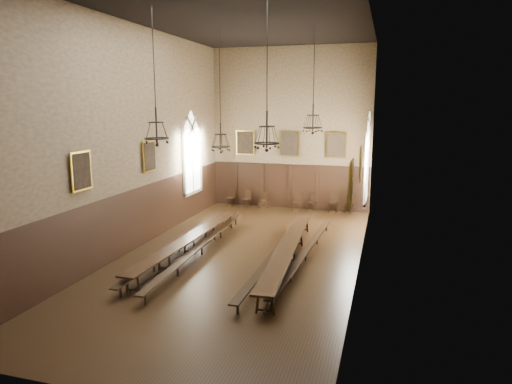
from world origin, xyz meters
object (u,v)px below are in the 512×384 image
at_px(chair_2, 264,203).
at_px(chandelier_front_left, 157,130).
at_px(chair_6, 333,207).
at_px(table_left, 190,245).
at_px(table_right, 288,253).
at_px(bench_left_outer, 179,245).
at_px(chair_4, 297,205).
at_px(chair_5, 312,206).
at_px(chandelier_back_left, 221,139).
at_px(bench_right_inner, 277,254).
at_px(chair_0, 231,201).
at_px(bench_left_inner, 202,248).
at_px(chair_7, 348,208).
at_px(chair_1, 246,202).
at_px(bench_right_outer, 306,254).
at_px(chandelier_back_right, 313,121).
at_px(chandelier_front_right, 267,133).

height_order(chair_2, chandelier_front_left, chandelier_front_left).
bearing_deg(chair_6, table_left, -113.47).
bearing_deg(table_right, bench_left_outer, 179.31).
bearing_deg(chair_4, table_right, -75.48).
distance_m(bench_left_outer, chair_5, 9.58).
bearing_deg(chandelier_front_left, chair_2, 85.28).
xyz_separation_m(table_left, table_right, (3.99, 0.06, 0.03)).
bearing_deg(chandelier_front_left, chandelier_back_left, 83.99).
bearing_deg(table_left, bench_right_inner, 2.13).
height_order(chair_0, chair_4, chair_4).
xyz_separation_m(bench_left_inner, chair_5, (2.93, 8.82, -0.00)).
bearing_deg(chair_7, table_left, -108.08).
bearing_deg(chair_4, chair_1, -174.97).
relative_size(table_right, chair_4, 9.63).
bearing_deg(chair_1, table_right, -50.32).
xyz_separation_m(table_right, chair_2, (-3.31, 8.67, -0.10)).
distance_m(chair_2, chair_7, 4.79).
height_order(bench_left_inner, chandelier_front_left, chandelier_front_left).
distance_m(table_left, chair_5, 9.48).
distance_m(table_right, chair_2, 9.28).
height_order(table_right, chair_2, chair_2).
bearing_deg(bench_right_outer, chair_1, 120.90).
bearing_deg(bench_left_outer, bench_right_outer, 3.94).
bearing_deg(chair_5, chair_2, -159.01).
xyz_separation_m(bench_left_inner, chair_2, (0.17, 8.71, -0.02)).
bearing_deg(bench_right_inner, chandelier_back_right, 73.14).
distance_m(chair_4, chair_7, 2.83).
height_order(table_right, chair_1, chair_1).
height_order(bench_left_outer, bench_left_inner, bench_left_inner).
distance_m(table_right, chair_7, 8.91).
height_order(bench_left_outer, chair_5, chair_5).
bearing_deg(chandelier_front_left, chair_7, 62.31).
height_order(bench_right_outer, chandelier_front_right, chandelier_front_right).
xyz_separation_m(bench_left_inner, bench_right_inner, (3.04, 0.12, -0.01)).
relative_size(bench_right_outer, chair_5, 9.93).
bearing_deg(bench_left_outer, bench_right_inner, 0.31).
height_order(chair_4, chandelier_back_right, chandelier_back_right).
height_order(chair_2, chair_4, chair_4).
height_order(chandelier_front_left, chandelier_front_right, same).
relative_size(bench_left_inner, chair_4, 10.19).
relative_size(bench_left_outer, chair_2, 11.00).
xyz_separation_m(chair_6, chandelier_back_left, (-4.34, -5.95, 4.05)).
bearing_deg(chair_0, bench_right_outer, -47.44).
distance_m(table_right, chair_5, 8.79).
xyz_separation_m(chair_0, chandelier_front_left, (1.14, -10.72, 4.72)).
xyz_separation_m(table_left, chair_0, (-1.34, 8.75, -0.05)).
distance_m(bench_right_inner, chandelier_back_right, 5.66).
bearing_deg(table_left, chair_0, 98.73).
distance_m(bench_right_inner, chandelier_back_left, 5.87).
xyz_separation_m(table_right, chandelier_front_left, (-4.19, -2.02, 4.64)).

